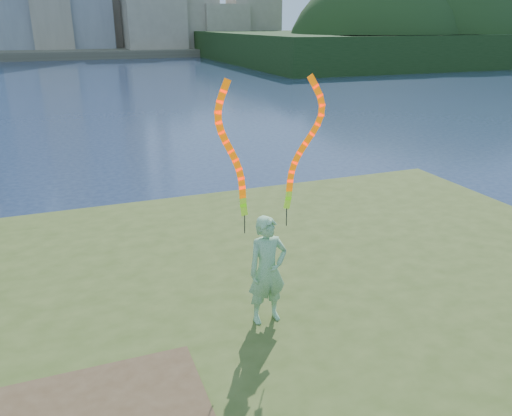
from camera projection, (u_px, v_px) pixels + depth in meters
name	position (u px, v px, depth m)	size (l,w,h in m)	color
ground	(199.00, 324.00, 9.37)	(320.00, 320.00, 0.00)	#1A2742
grassy_knoll	(239.00, 388.00, 7.24)	(20.00, 18.00, 0.80)	#39491A
far_shore	(68.00, 50.00, 92.34)	(320.00, 40.00, 1.20)	#4B4637
wooded_hill	(458.00, 56.00, 81.73)	(78.00, 50.00, 63.00)	black
woman_with_ribbons	(267.00, 240.00, 7.64)	(2.11, 0.47, 4.14)	#217827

